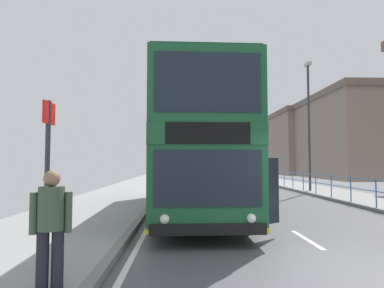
% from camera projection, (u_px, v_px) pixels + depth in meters
% --- Properties ---
extents(ground, '(15.80, 140.00, 0.20)m').
position_uv_depth(ground, '(322.00, 274.00, 5.40)').
color(ground, '#4F4F54').
extents(double_decker_bus_main, '(3.50, 10.70, 4.48)m').
position_uv_depth(double_decker_bus_main, '(193.00, 149.00, 12.28)').
color(double_decker_bus_main, '#19512D').
rests_on(double_decker_bus_main, ground).
extents(pedestrian_railing_far_kerb, '(0.05, 23.19, 1.08)m').
position_uv_depth(pedestrian_railing_far_kerb, '(316.00, 180.00, 18.61)').
color(pedestrian_railing_far_kerb, '#386BA8').
rests_on(pedestrian_railing_far_kerb, ground).
extents(pedestrian_with_backpack, '(0.55, 0.58, 1.59)m').
position_uv_depth(pedestrian_with_backpack, '(51.00, 220.00, 4.53)').
color(pedestrian_with_backpack, black).
rests_on(pedestrian_with_backpack, ground).
extents(bus_stop_sign_near, '(0.08, 0.44, 2.70)m').
position_uv_depth(bus_stop_sign_near, '(47.00, 165.00, 5.43)').
color(bus_stop_sign_near, '#2D2D33').
rests_on(bus_stop_sign_near, ground).
extents(street_lamp_far_side, '(0.28, 0.60, 7.95)m').
position_uv_depth(street_lamp_far_side, '(309.00, 116.00, 20.79)').
color(street_lamp_far_side, '#38383D').
rests_on(street_lamp_far_side, ground).
extents(background_building_00, '(11.18, 17.59, 9.99)m').
position_uv_depth(background_building_00, '(356.00, 137.00, 40.64)').
color(background_building_00, slate).
rests_on(background_building_00, ground).
extents(background_building_02, '(11.01, 14.04, 9.89)m').
position_uv_depth(background_building_02, '(308.00, 143.00, 53.71)').
color(background_building_02, slate).
rests_on(background_building_02, ground).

